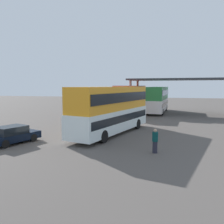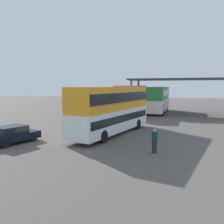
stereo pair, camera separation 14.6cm
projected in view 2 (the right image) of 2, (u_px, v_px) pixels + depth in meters
name	position (u px, v px, depth m)	size (l,w,h in m)	color
ground_plane	(94.00, 138.00, 19.91)	(140.00, 140.00, 0.00)	#534C47
double_decker_main	(112.00, 108.00, 21.44)	(5.13, 11.22, 4.27)	white
parked_hatchback	(13.00, 135.00, 18.00)	(2.89, 4.24, 1.35)	black
double_decker_near_canopy	(132.00, 98.00, 37.24)	(3.41, 11.68, 4.36)	orange
double_decker_mid_row	(159.00, 99.00, 38.53)	(3.13, 11.04, 4.17)	silver
depot_canopy	(192.00, 81.00, 35.51)	(19.49, 7.78, 5.46)	#33353A
pedestrian_waiting	(154.00, 141.00, 15.39)	(0.38, 0.38, 1.60)	#262633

